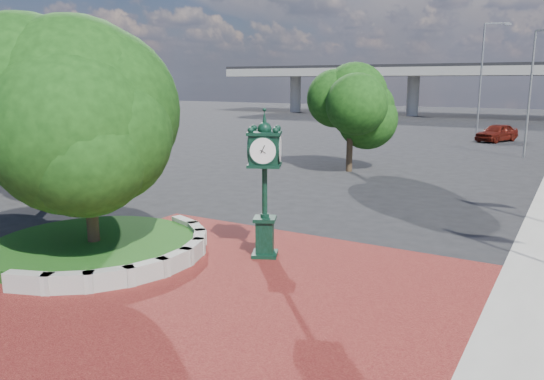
{
  "coord_description": "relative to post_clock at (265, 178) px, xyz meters",
  "views": [
    {
      "loc": [
        7.54,
        -10.66,
        5.19
      ],
      "look_at": [
        0.43,
        1.5,
        2.28
      ],
      "focal_mm": 35.0,
      "sensor_mm": 36.0,
      "label": 1
    }
  ],
  "objects": [
    {
      "name": "post_clock",
      "position": [
        0.0,
        0.0,
        0.0
      ],
      "size": [
        1.14,
        1.14,
        4.37
      ],
      "color": "black",
      "rests_on": "ground"
    },
    {
      "name": "tree_planter",
      "position": [
        -4.69,
        -2.34,
        1.32
      ],
      "size": [
        5.2,
        5.2,
        6.33
      ],
      "color": "#38281C",
      "rests_on": "ground"
    },
    {
      "name": "tree_northwest",
      "position": [
        -12.69,
        2.66,
        1.72
      ],
      "size": [
        5.6,
        5.6,
        6.93
      ],
      "color": "#38281C",
      "rests_on": "ground"
    },
    {
      "name": "grass_bed",
      "position": [
        -4.69,
        -2.34,
        -2.2
      ],
      "size": [
        6.1,
        6.1,
        0.4
      ],
      "primitive_type": "cylinder",
      "color": "#1D4714",
      "rests_on": "ground"
    },
    {
      "name": "parked_car",
      "position": [
        1.49,
        36.63,
        -1.63
      ],
      "size": [
        3.44,
        4.9,
        1.55
      ],
      "primitive_type": "imported",
      "rotation": [
        0.0,
        0.0,
        -0.4
      ],
      "color": "#58150C",
      "rests_on": "ground"
    },
    {
      "name": "street_lamp_near",
      "position": [
        4.77,
        26.92,
        2.57
      ],
      "size": [
        1.87,
        0.65,
        8.47
      ],
      "color": "slate",
      "rests_on": "ground"
    },
    {
      "name": "planter_wall",
      "position": [
        -2.4,
        -2.34,
        -2.13
      ],
      "size": [
        2.96,
        6.77,
        0.54
      ],
      "color": "#9E9B93",
      "rests_on": "ground"
    },
    {
      "name": "overpass",
      "position": [
        0.1,
        67.66,
        4.14
      ],
      "size": [
        90.0,
        12.0,
        7.5
      ],
      "color": "#9E9B93",
      "rests_on": "ground"
    },
    {
      "name": "street_lamp_far",
      "position": [
        -0.37,
        39.31,
        3.62
      ],
      "size": [
        2.24,
        0.9,
        10.27
      ],
      "color": "slate",
      "rests_on": "ground"
    },
    {
      "name": "ground",
      "position": [
        0.31,
        -2.34,
        -2.4
      ],
      "size": [
        200.0,
        200.0,
        0.0
      ],
      "primitive_type": "plane",
      "color": "black",
      "rests_on": "ground"
    },
    {
      "name": "plaza",
      "position": [
        0.31,
        -3.34,
        -2.38
      ],
      "size": [
        12.0,
        12.0,
        0.04
      ],
      "primitive_type": "cube",
      "color": "maroon",
      "rests_on": "ground"
    },
    {
      "name": "tree_street",
      "position": [
        -3.69,
        15.66,
        0.84
      ],
      "size": [
        4.4,
        4.4,
        5.45
      ],
      "color": "#38281C",
      "rests_on": "ground"
    }
  ]
}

